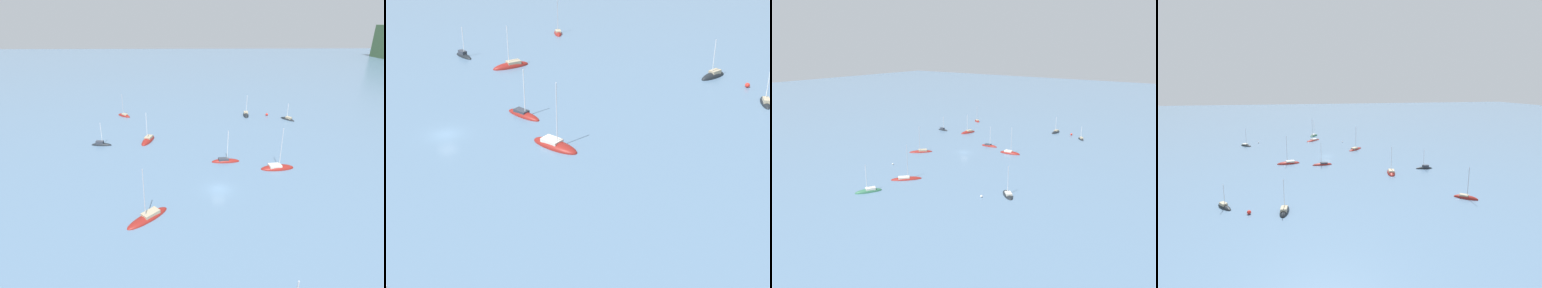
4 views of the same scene
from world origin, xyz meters
The scene contains 15 objects.
ground_plane centered at (0.00, 0.00, 0.00)m, with size 600.00×600.00×0.00m, color slate.
sailboat_0 centered at (25.31, 32.37, 0.09)m, with size 6.16×6.03×8.63m.
sailboat_1 centered at (-43.26, 27.66, 0.10)m, with size 5.11×4.32×6.04m.
sailboat_2 centered at (8.82, -12.85, 0.10)m, with size 7.49×7.48×10.12m.
sailboat_3 centered at (-25.71, -16.56, 0.08)m, with size 7.78×4.20×9.05m.
sailboat_4 centered at (44.85, 1.32, 0.09)m, with size 7.13×5.32×8.38m.
sailboat_5 centered at (-48.22, 14.71, 0.10)m, with size 6.20×2.55×8.12m.
sailboat_6 centered at (-12.29, 2.92, 0.08)m, with size 2.25×6.67×8.35m.
sailboat_7 centered at (-23.02, -28.57, 0.14)m, with size 1.83×5.48×6.86m.
sailboat_8 centered at (32.16, 2.65, 0.08)m, with size 8.23×7.93×10.95m.
sailboat_9 centered at (-48.59, -27.22, 0.08)m, with size 4.80×5.36×8.48m.
sailboat_10 centered at (-8.52, 14.01, 0.08)m, with size 3.42×7.79×10.34m.
mooring_buoy_0 centered at (-47.82, 21.90, 0.43)m, with size 0.85×0.85×0.85m.
mooring_buoy_1 centered at (25.14, -10.34, 0.25)m, with size 0.50×0.50×0.50m.
mooring_buoy_2 centered at (30.42, 27.53, 0.31)m, with size 0.62×0.62×0.62m.
Camera 4 is at (-108.80, 12.59, 26.53)m, focal length 28.00 mm.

